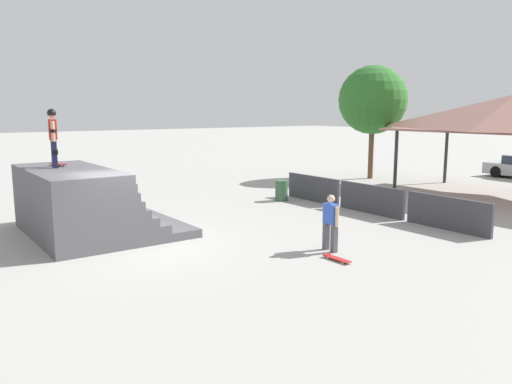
# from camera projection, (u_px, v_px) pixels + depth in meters

# --- Properties ---
(ground_plane) EXTENTS (160.00, 160.00, 0.00)m
(ground_plane) POSITION_uv_depth(u_px,v_px,m) (130.00, 247.00, 13.76)
(ground_plane) COLOR #A3A09B
(quarter_pipe_ramp) EXTENTS (4.95, 4.17, 2.02)m
(quarter_pipe_ramp) POSITION_uv_depth(u_px,v_px,m) (82.00, 205.00, 15.04)
(quarter_pipe_ramp) COLOR #565459
(quarter_pipe_ramp) RESTS_ON ground
(skater_on_deck) EXTENTS (0.76, 0.33, 1.75)m
(skater_on_deck) POSITION_uv_depth(u_px,v_px,m) (53.00, 134.00, 14.88)
(skater_on_deck) COLOR #1E2347
(skater_on_deck) RESTS_ON quarter_pipe_ramp
(skateboard_on_deck) EXTENTS (0.80, 0.34, 0.09)m
(skateboard_on_deck) POSITION_uv_depth(u_px,v_px,m) (58.00, 164.00, 15.41)
(skateboard_on_deck) COLOR green
(skateboard_on_deck) RESTS_ON quarter_pipe_ramp
(bystander_walking) EXTENTS (0.61, 0.23, 1.53)m
(bystander_walking) POSITION_uv_depth(u_px,v_px,m) (331.00, 220.00, 13.24)
(bystander_walking) COLOR #4C4C51
(bystander_walking) RESTS_ON ground
(skateboard_on_ground) EXTENTS (0.85, 0.21, 0.09)m
(skateboard_on_ground) POSITION_uv_depth(u_px,v_px,m) (336.00, 258.00, 12.51)
(skateboard_on_ground) COLOR silver
(skateboard_on_ground) RESTS_ON ground
(barrier_fence) EXTENTS (9.21, 0.12, 1.05)m
(barrier_fence) POSITION_uv_depth(u_px,v_px,m) (371.00, 199.00, 18.16)
(barrier_fence) COLOR #3D3D42
(barrier_fence) RESTS_ON ground
(tree_beside_pavilion) EXTENTS (3.69, 3.69, 6.13)m
(tree_beside_pavilion) POSITION_uv_depth(u_px,v_px,m) (373.00, 100.00, 26.97)
(tree_beside_pavilion) COLOR brown
(tree_beside_pavilion) RESTS_ON ground
(trash_bin) EXTENTS (0.52, 0.52, 0.85)m
(trash_bin) POSITION_uv_depth(u_px,v_px,m) (281.00, 191.00, 20.75)
(trash_bin) COLOR #385B3D
(trash_bin) RESTS_ON ground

